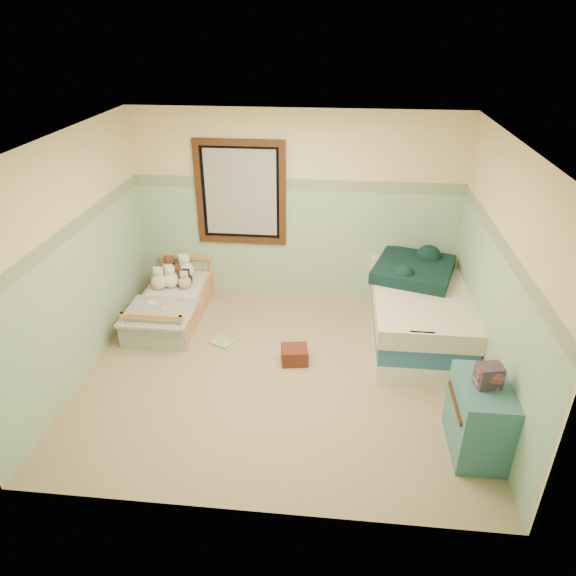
# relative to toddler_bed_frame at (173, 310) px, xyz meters

# --- Properties ---
(floor) EXTENTS (4.20, 3.60, 0.02)m
(floor) POSITION_rel_toddler_bed_frame_xyz_m (1.51, -1.05, -0.11)
(floor) COLOR gray
(floor) RESTS_ON ground
(ceiling) EXTENTS (4.20, 3.60, 0.02)m
(ceiling) POSITION_rel_toddler_bed_frame_xyz_m (1.51, -1.05, 2.41)
(ceiling) COLOR white
(ceiling) RESTS_ON wall_back
(wall_back) EXTENTS (4.20, 0.04, 2.50)m
(wall_back) POSITION_rel_toddler_bed_frame_xyz_m (1.51, 0.75, 1.15)
(wall_back) COLOR beige
(wall_back) RESTS_ON floor
(wall_front) EXTENTS (4.20, 0.04, 2.50)m
(wall_front) POSITION_rel_toddler_bed_frame_xyz_m (1.51, -2.85, 1.15)
(wall_front) COLOR beige
(wall_front) RESTS_ON floor
(wall_left) EXTENTS (0.04, 3.60, 2.50)m
(wall_left) POSITION_rel_toddler_bed_frame_xyz_m (-0.59, -1.05, 1.15)
(wall_left) COLOR beige
(wall_left) RESTS_ON floor
(wall_right) EXTENTS (0.04, 3.60, 2.50)m
(wall_right) POSITION_rel_toddler_bed_frame_xyz_m (3.61, -1.05, 1.15)
(wall_right) COLOR beige
(wall_right) RESTS_ON floor
(wainscot_mint) EXTENTS (4.20, 0.01, 1.50)m
(wainscot_mint) POSITION_rel_toddler_bed_frame_xyz_m (1.51, 0.74, 0.65)
(wainscot_mint) COLOR #8EBD93
(wainscot_mint) RESTS_ON floor
(border_strip) EXTENTS (4.20, 0.01, 0.15)m
(border_strip) POSITION_rel_toddler_bed_frame_xyz_m (1.51, 0.74, 1.48)
(border_strip) COLOR #456E46
(border_strip) RESTS_ON wall_back
(window_frame) EXTENTS (1.16, 0.06, 1.36)m
(window_frame) POSITION_rel_toddler_bed_frame_xyz_m (0.81, 0.71, 1.35)
(window_frame) COLOR black
(window_frame) RESTS_ON wall_back
(window_blinds) EXTENTS (0.92, 0.01, 1.12)m
(window_blinds) POSITION_rel_toddler_bed_frame_xyz_m (0.81, 0.72, 1.35)
(window_blinds) COLOR beige
(window_blinds) RESTS_ON window_frame
(toddler_bed_frame) EXTENTS (0.75, 1.50, 0.19)m
(toddler_bed_frame) POSITION_rel_toddler_bed_frame_xyz_m (0.00, 0.00, 0.00)
(toddler_bed_frame) COLOR #C47A46
(toddler_bed_frame) RESTS_ON floor
(toddler_mattress) EXTENTS (0.68, 1.43, 0.12)m
(toddler_mattress) POSITION_rel_toddler_bed_frame_xyz_m (0.00, 0.00, 0.16)
(toddler_mattress) COLOR silver
(toddler_mattress) RESTS_ON toddler_bed_frame
(patchwork_quilt) EXTENTS (0.81, 0.75, 0.03)m
(patchwork_quilt) POSITION_rel_toddler_bed_frame_xyz_m (0.00, -0.47, 0.23)
(patchwork_quilt) COLOR #5787AF
(patchwork_quilt) RESTS_ON toddler_mattress
(plush_bed_brown) EXTENTS (0.21, 0.21, 0.21)m
(plush_bed_brown) POSITION_rel_toddler_bed_frame_xyz_m (-0.15, 0.50, 0.32)
(plush_bed_brown) COLOR brown
(plush_bed_brown) RESTS_ON toddler_mattress
(plush_bed_white) EXTENTS (0.24, 0.24, 0.24)m
(plush_bed_white) POSITION_rel_toddler_bed_frame_xyz_m (0.05, 0.50, 0.33)
(plush_bed_white) COLOR white
(plush_bed_white) RESTS_ON toddler_mattress
(plush_bed_tan) EXTENTS (0.20, 0.20, 0.20)m
(plush_bed_tan) POSITION_rel_toddler_bed_frame_xyz_m (-0.10, 0.28, 0.32)
(plush_bed_tan) COLOR beige
(plush_bed_tan) RESTS_ON toddler_mattress
(plush_bed_dark) EXTENTS (0.16, 0.16, 0.16)m
(plush_bed_dark) POSITION_rel_toddler_bed_frame_xyz_m (0.13, 0.28, 0.30)
(plush_bed_dark) COLOR black
(plush_bed_dark) RESTS_ON toddler_mattress
(plush_floor_cream) EXTENTS (0.25, 0.25, 0.25)m
(plush_floor_cream) POSITION_rel_toddler_bed_frame_xyz_m (-0.16, -0.25, 0.03)
(plush_floor_cream) COLOR beige
(plush_floor_cream) RESTS_ON floor
(plush_floor_tan) EXTENTS (0.25, 0.25, 0.25)m
(plush_floor_tan) POSITION_rel_toddler_bed_frame_xyz_m (0.04, -0.38, 0.03)
(plush_floor_tan) COLOR beige
(plush_floor_tan) RESTS_ON floor
(twin_bed_frame) EXTENTS (1.03, 2.07, 0.22)m
(twin_bed_frame) POSITION_rel_toddler_bed_frame_xyz_m (3.06, -0.10, 0.01)
(twin_bed_frame) COLOR white
(twin_bed_frame) RESTS_ON floor
(twin_boxspring) EXTENTS (1.03, 2.07, 0.22)m
(twin_boxspring) POSITION_rel_toddler_bed_frame_xyz_m (3.06, -0.10, 0.23)
(twin_boxspring) COLOR #215784
(twin_boxspring) RESTS_ON twin_bed_frame
(twin_mattress) EXTENTS (1.07, 2.11, 0.22)m
(twin_mattress) POSITION_rel_toddler_bed_frame_xyz_m (3.06, -0.10, 0.45)
(twin_mattress) COLOR silver
(twin_mattress) RESTS_ON twin_boxspring
(teal_blanket) EXTENTS (1.11, 1.15, 0.14)m
(teal_blanket) POSITION_rel_toddler_bed_frame_xyz_m (3.01, 0.20, 0.63)
(teal_blanket) COLOR black
(teal_blanket) RESTS_ON twin_mattress
(dresser) EXTENTS (0.44, 0.71, 0.71)m
(dresser) POSITION_rel_toddler_bed_frame_xyz_m (3.38, -1.97, 0.26)
(dresser) COLOR #306F77
(dresser) RESTS_ON floor
(book_stack) EXTENTS (0.23, 0.19, 0.20)m
(book_stack) POSITION_rel_toddler_bed_frame_xyz_m (3.38, -1.97, 0.71)
(book_stack) COLOR brown
(book_stack) RESTS_ON dresser
(red_pillow) EXTENTS (0.33, 0.30, 0.18)m
(red_pillow) POSITION_rel_toddler_bed_frame_xyz_m (1.66, -0.83, -0.00)
(red_pillow) COLOR maroon
(red_pillow) RESTS_ON floor
(floor_book) EXTENTS (0.31, 0.28, 0.02)m
(floor_book) POSITION_rel_toddler_bed_frame_xyz_m (0.76, -0.55, -0.08)
(floor_book) COLOR yellow
(floor_book) RESTS_ON floor
(extra_plush_0) EXTENTS (0.17, 0.17, 0.17)m
(extra_plush_0) POSITION_rel_toddler_bed_frame_xyz_m (-0.02, 0.37, 0.30)
(extra_plush_0) COLOR brown
(extra_plush_0) RESTS_ON toddler_mattress
(extra_plush_1) EXTENTS (0.17, 0.17, 0.17)m
(extra_plush_1) POSITION_rel_toddler_bed_frame_xyz_m (0.13, 0.20, 0.30)
(extra_plush_1) COLOR beige
(extra_plush_1) RESTS_ON toddler_mattress
(extra_plush_2) EXTENTS (0.21, 0.21, 0.21)m
(extra_plush_2) POSITION_rel_toddler_bed_frame_xyz_m (-0.19, 0.15, 0.32)
(extra_plush_2) COLOR beige
(extra_plush_2) RESTS_ON toddler_mattress
(extra_plush_3) EXTENTS (0.17, 0.17, 0.17)m
(extra_plush_3) POSITION_rel_toddler_bed_frame_xyz_m (-0.14, 0.50, 0.30)
(extra_plush_3) COLOR black
(extra_plush_3) RESTS_ON toddler_mattress
(extra_plush_4) EXTENTS (0.21, 0.21, 0.21)m
(extra_plush_4) POSITION_rel_toddler_bed_frame_xyz_m (-0.06, 0.21, 0.32)
(extra_plush_4) COLOR white
(extra_plush_4) RESTS_ON toddler_mattress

